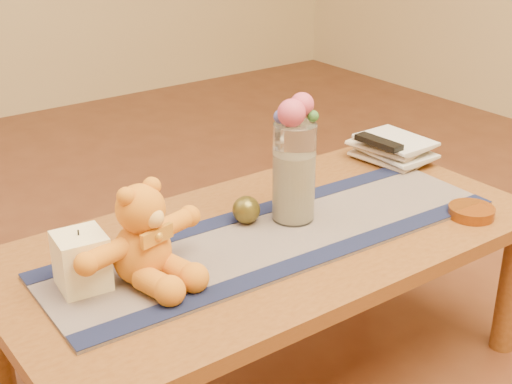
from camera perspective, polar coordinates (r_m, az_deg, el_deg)
floor at (r=2.08m, az=1.15°, el=-14.41°), size 5.50×5.50×0.00m
coffee_table_top at (r=1.84m, az=1.26°, el=-3.88°), size 1.40×0.70×0.04m
table_leg_fr at (r=2.21m, az=19.43°, el=-7.07°), size 0.07×0.07×0.41m
table_leg_br at (r=2.52m, az=8.78°, el=-1.84°), size 0.07×0.07×0.41m
persian_runner at (r=1.82m, az=1.78°, el=-3.50°), size 1.21×0.39×0.01m
runner_border_near at (r=1.71m, az=4.65°, el=-5.19°), size 1.20×0.10×0.00m
runner_border_far at (r=1.92m, az=-0.77°, el=-1.72°), size 1.20×0.10×0.00m
teddy_bear at (r=1.60m, az=-9.06°, el=-3.23°), size 0.37×0.33×0.22m
pillar_candle at (r=1.61m, az=-13.59°, el=-5.30°), size 0.12×0.12×0.13m
candle_wick at (r=1.58m, az=-13.82°, el=-3.12°), size 0.00×0.00×0.01m
glass_vase at (r=1.85m, az=3.01°, el=1.54°), size 0.11×0.11×0.26m
potpourri_fill at (r=1.86m, az=2.98°, el=0.43°), size 0.09×0.09×0.18m
rose_left at (r=1.77m, az=2.82°, el=6.24°), size 0.07×0.07×0.07m
rose_right at (r=1.81m, az=3.65°, el=6.91°), size 0.06×0.06×0.06m
blue_flower_back at (r=1.82m, az=2.66°, el=6.55°), size 0.04×0.04×0.04m
blue_flower_side at (r=1.79m, az=1.96°, el=5.96°), size 0.04×0.04×0.04m
leaf_sprig at (r=1.81m, az=4.50°, el=5.98°), size 0.03×0.03×0.03m
bronze_ball at (r=1.86m, az=-0.77°, el=-1.41°), size 0.08×0.08×0.07m
book_bottom at (r=2.27m, az=9.32°, el=2.20°), size 0.19×0.24×0.02m
book_lower at (r=2.27m, az=9.51°, el=2.65°), size 0.17×0.23×0.02m
book_upper at (r=2.26m, az=9.23°, el=3.08°), size 0.20×0.25×0.02m
book_top at (r=2.25m, az=9.52°, el=3.55°), size 0.17×0.23×0.02m
tv_remote at (r=2.24m, az=9.64°, el=3.89°), size 0.06×0.16×0.02m
amber_dish at (r=2.00m, az=16.60°, el=-1.51°), size 0.14×0.14×0.03m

